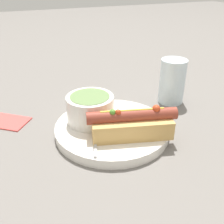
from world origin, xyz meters
The scene contains 7 objects.
ground_plane centered at (0.00, 0.00, 0.00)m, with size 4.00×4.00×0.00m, color slate.
dinner_plate centered at (0.00, 0.00, 0.01)m, with size 0.24×0.24×0.02m.
hot_dog centered at (0.02, -0.05, 0.05)m, with size 0.18×0.10×0.06m.
soup_bowl centered at (-0.04, 0.03, 0.05)m, with size 0.10×0.10×0.06m.
spoon centered at (-0.03, 0.02, 0.02)m, with size 0.07×0.16×0.01m.
drinking_glass centered at (0.20, 0.08, 0.06)m, with size 0.07×0.07×0.12m.
napkin centered at (-0.22, 0.14, 0.00)m, with size 0.13×0.12×0.01m.
Camera 1 is at (-0.18, -0.45, 0.32)m, focal length 42.00 mm.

